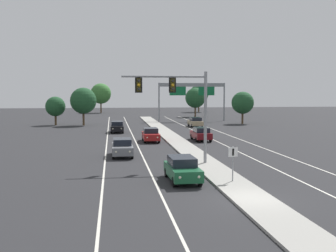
{
  "coord_description": "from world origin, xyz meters",
  "views": [
    {
      "loc": [
        -7.38,
        -21.07,
        5.79
      ],
      "look_at": [
        -3.2,
        10.07,
        3.2
      ],
      "focal_mm": 44.75,
      "sensor_mm": 36.0,
      "label": 1
    }
  ],
  "objects_px": {
    "tree_far_right_a": "(199,94)",
    "tree_far_left_c": "(101,94)",
    "overhead_signal_mast": "(180,98)",
    "car_oncoming_black": "(117,127)",
    "median_sign_post": "(233,159)",
    "tree_far_left_b": "(83,101)",
    "highway_sign_gantry": "(192,90)",
    "tree_far_left_a": "(55,107)",
    "car_oncoming_grey": "(122,147)",
    "car_receding_tan": "(195,122)",
    "car_oncoming_green": "(182,169)",
    "tree_far_right_c": "(243,103)",
    "car_receding_darkred": "(201,134)",
    "car_oncoming_red": "(151,135)",
    "tree_far_right_b": "(195,98)"
  },
  "relations": [
    {
      "from": "tree_far_right_a",
      "to": "tree_far_left_c",
      "type": "bearing_deg",
      "value": -178.72
    },
    {
      "from": "overhead_signal_mast",
      "to": "car_oncoming_black",
      "type": "distance_m",
      "value": 28.02
    },
    {
      "from": "median_sign_post",
      "to": "tree_far_left_b",
      "type": "bearing_deg",
      "value": 104.58
    },
    {
      "from": "highway_sign_gantry",
      "to": "tree_far_left_a",
      "type": "xyz_separation_m",
      "value": [
        -25.24,
        -6.73,
        -2.94
      ]
    },
    {
      "from": "car_oncoming_black",
      "to": "overhead_signal_mast",
      "type": "bearing_deg",
      "value": -80.61
    },
    {
      "from": "car_oncoming_grey",
      "to": "car_receding_tan",
      "type": "height_order",
      "value": "same"
    },
    {
      "from": "car_oncoming_green",
      "to": "tree_far_left_b",
      "type": "distance_m",
      "value": 47.49
    },
    {
      "from": "tree_far_left_c",
      "to": "car_receding_tan",
      "type": "bearing_deg",
      "value": -71.05
    },
    {
      "from": "car_oncoming_grey",
      "to": "tree_far_right_c",
      "type": "bearing_deg",
      "value": 57.57
    },
    {
      "from": "car_oncoming_green",
      "to": "car_receding_tan",
      "type": "distance_m",
      "value": 41.95
    },
    {
      "from": "car_receding_darkred",
      "to": "tree_far_right_a",
      "type": "height_order",
      "value": "tree_far_right_a"
    },
    {
      "from": "car_receding_tan",
      "to": "highway_sign_gantry",
      "type": "bearing_deg",
      "value": 81.48
    },
    {
      "from": "tree_far_right_c",
      "to": "tree_far_left_c",
      "type": "bearing_deg",
      "value": 121.58
    },
    {
      "from": "car_receding_tan",
      "to": "highway_sign_gantry",
      "type": "height_order",
      "value": "highway_sign_gantry"
    },
    {
      "from": "car_oncoming_green",
      "to": "tree_far_left_a",
      "type": "xyz_separation_m",
      "value": [
        -14.13,
        47.67,
        2.4
      ]
    },
    {
      "from": "tree_far_left_b",
      "to": "car_receding_darkred",
      "type": "bearing_deg",
      "value": -58.21
    },
    {
      "from": "car_oncoming_red",
      "to": "car_oncoming_green",
      "type": "bearing_deg",
      "value": -89.89
    },
    {
      "from": "tree_far_right_b",
      "to": "tree_far_left_a",
      "type": "xyz_separation_m",
      "value": [
        -28.61,
        -20.2,
        -1.12
      ]
    },
    {
      "from": "car_oncoming_black",
      "to": "car_receding_tan",
      "type": "xyz_separation_m",
      "value": [
        12.84,
        7.73,
        0.0
      ]
    },
    {
      "from": "car_oncoming_green",
      "to": "tree_far_left_b",
      "type": "xyz_separation_m",
      "value": [
        -9.3,
        46.45,
        3.4
      ]
    },
    {
      "from": "highway_sign_gantry",
      "to": "tree_far_right_a",
      "type": "xyz_separation_m",
      "value": [
        8.77,
        35.26,
        -1.14
      ]
    },
    {
      "from": "car_oncoming_black",
      "to": "tree_far_left_a",
      "type": "xyz_separation_m",
      "value": [
        -10.39,
        14.46,
        2.4
      ]
    },
    {
      "from": "tree_far_right_c",
      "to": "car_oncoming_red",
      "type": "bearing_deg",
      "value": -127.46
    },
    {
      "from": "highway_sign_gantry",
      "to": "tree_far_right_b",
      "type": "height_order",
      "value": "highway_sign_gantry"
    },
    {
      "from": "overhead_signal_mast",
      "to": "tree_far_right_c",
      "type": "relative_size",
      "value": 1.24
    },
    {
      "from": "tree_far_right_c",
      "to": "tree_far_right_b",
      "type": "bearing_deg",
      "value": 101.42
    },
    {
      "from": "median_sign_post",
      "to": "tree_far_left_c",
      "type": "xyz_separation_m",
      "value": [
        -10.47,
        90.1,
        3.65
      ]
    },
    {
      "from": "car_oncoming_green",
      "to": "tree_far_right_c",
      "type": "bearing_deg",
      "value": 67.89
    },
    {
      "from": "car_oncoming_grey",
      "to": "car_oncoming_black",
      "type": "relative_size",
      "value": 0.99
    },
    {
      "from": "overhead_signal_mast",
      "to": "tree_far_right_a",
      "type": "relative_size",
      "value": 0.94
    },
    {
      "from": "median_sign_post",
      "to": "car_oncoming_black",
      "type": "distance_m",
      "value": 34.94
    },
    {
      "from": "car_oncoming_red",
      "to": "median_sign_post",
      "type": "bearing_deg",
      "value": -82.26
    },
    {
      "from": "tree_far_right_b",
      "to": "tree_far_left_c",
      "type": "relative_size",
      "value": 0.83
    },
    {
      "from": "car_oncoming_black",
      "to": "car_receding_tan",
      "type": "bearing_deg",
      "value": 31.07
    },
    {
      "from": "overhead_signal_mast",
      "to": "highway_sign_gantry",
      "type": "distance_m",
      "value": 49.58
    },
    {
      "from": "overhead_signal_mast",
      "to": "tree_far_right_a",
      "type": "bearing_deg",
      "value": 77.15
    },
    {
      "from": "tree_far_right_a",
      "to": "car_oncoming_green",
      "type": "bearing_deg",
      "value": -102.5
    },
    {
      "from": "overhead_signal_mast",
      "to": "car_oncoming_green",
      "type": "xyz_separation_m",
      "value": [
        -0.78,
        -5.92,
        -4.46
      ]
    },
    {
      "from": "highway_sign_gantry",
      "to": "tree_far_right_c",
      "type": "distance_m",
      "value": 11.4
    },
    {
      "from": "tree_far_right_b",
      "to": "tree_far_right_a",
      "type": "xyz_separation_m",
      "value": [
        5.4,
        21.8,
        0.69
      ]
    },
    {
      "from": "median_sign_post",
      "to": "overhead_signal_mast",
      "type": "bearing_deg",
      "value": 108.09
    },
    {
      "from": "overhead_signal_mast",
      "to": "car_oncoming_red",
      "type": "relative_size",
      "value": 1.61
    },
    {
      "from": "car_receding_tan",
      "to": "tree_far_left_c",
      "type": "xyz_separation_m",
      "value": [
        -16.52,
        48.11,
        4.42
      ]
    },
    {
      "from": "tree_far_right_a",
      "to": "car_oncoming_black",
      "type": "bearing_deg",
      "value": -112.71
    },
    {
      "from": "tree_far_left_c",
      "to": "tree_far_right_c",
      "type": "distance_m",
      "value": 50.14
    },
    {
      "from": "car_receding_tan",
      "to": "tree_far_right_b",
      "type": "bearing_deg",
      "value": 78.68
    },
    {
      "from": "tree_far_right_c",
      "to": "median_sign_post",
      "type": "bearing_deg",
      "value": -108.41
    },
    {
      "from": "car_oncoming_red",
      "to": "tree_far_right_a",
      "type": "bearing_deg",
      "value": 73.66
    },
    {
      "from": "car_receding_tan",
      "to": "tree_far_left_c",
      "type": "height_order",
      "value": "tree_far_left_c"
    },
    {
      "from": "car_oncoming_grey",
      "to": "tree_far_left_a",
      "type": "height_order",
      "value": "tree_far_left_a"
    }
  ]
}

